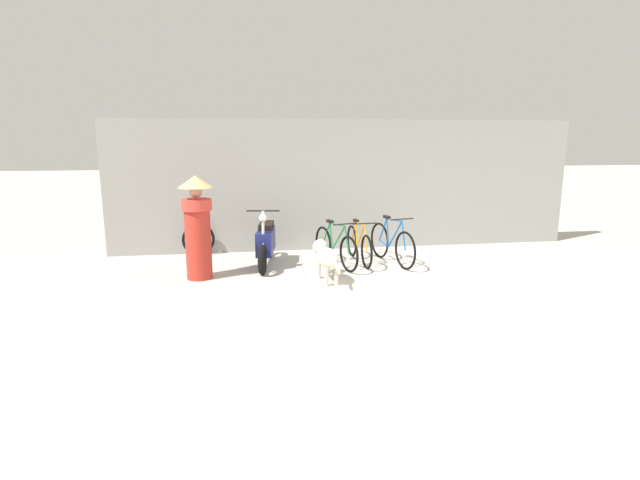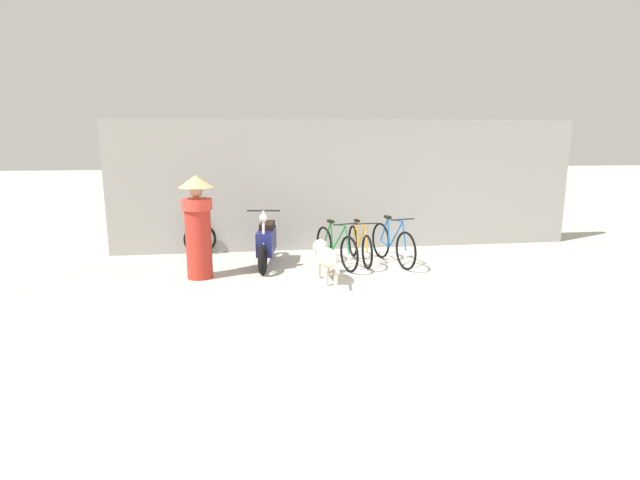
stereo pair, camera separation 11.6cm
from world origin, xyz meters
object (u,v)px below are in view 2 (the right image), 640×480
(person_in_robes, at_px, (198,223))
(bicycle_0, at_px, (336,247))
(bicycle_2, at_px, (393,244))
(bicycle_1, at_px, (360,245))
(motorcycle, at_px, (267,243))
(stray_dog, at_px, (326,256))
(spare_tire_left, at_px, (200,239))

(person_in_robes, bearing_deg, bicycle_0, -142.61)
(bicycle_2, bearing_deg, bicycle_0, -102.56)
(bicycle_0, distance_m, bicycle_1, 0.51)
(bicycle_1, bearing_deg, motorcycle, -94.87)
(stray_dog, height_order, person_in_robes, person_in_robes)
(bicycle_1, bearing_deg, bicycle_2, 70.45)
(motorcycle, relative_size, stray_dog, 1.43)
(person_in_robes, bearing_deg, bicycle_2, -146.00)
(bicycle_0, bearing_deg, bicycle_1, 92.80)
(bicycle_1, relative_size, motorcycle, 0.88)
(bicycle_1, xyz_separation_m, motorcycle, (-1.74, 0.05, 0.08))
(bicycle_1, height_order, motorcycle, motorcycle)
(motorcycle, bearing_deg, bicycle_2, 92.89)
(spare_tire_left, bearing_deg, bicycle_0, -25.33)
(bicycle_2, relative_size, motorcycle, 0.90)
(bicycle_2, bearing_deg, person_in_robes, -94.79)
(bicycle_1, distance_m, spare_tire_left, 3.21)
(spare_tire_left, bearing_deg, bicycle_2, -18.43)
(bicycle_1, height_order, spare_tire_left, bicycle_1)
(bicycle_2, bearing_deg, bicycle_1, -118.91)
(bicycle_1, height_order, stray_dog, bicycle_1)
(bicycle_1, distance_m, stray_dog, 1.37)
(bicycle_0, xyz_separation_m, person_in_robes, (-2.41, -0.48, 0.58))
(motorcycle, height_order, spare_tire_left, motorcycle)
(bicycle_0, relative_size, bicycle_2, 0.99)
(bicycle_2, bearing_deg, motorcycle, -108.04)
(bicycle_1, relative_size, spare_tire_left, 2.48)
(stray_dog, relative_size, spare_tire_left, 1.96)
(motorcycle, distance_m, spare_tire_left, 1.63)
(bicycle_2, xyz_separation_m, stray_dog, (-1.40, -0.93, 0.04))
(bicycle_0, xyz_separation_m, bicycle_1, (0.48, 0.17, -0.01))
(stray_dog, bearing_deg, person_in_robes, 70.70)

